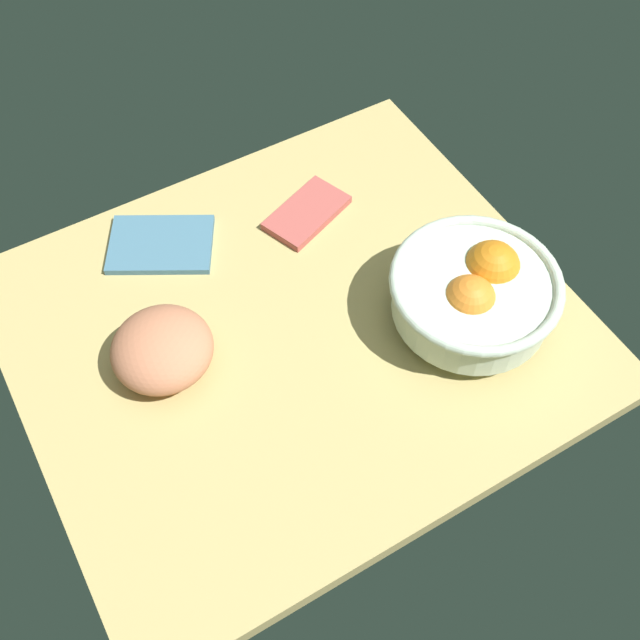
# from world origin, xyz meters

# --- Properties ---
(ground_plane) EXTENTS (0.75, 0.66, 0.03)m
(ground_plane) POSITION_xyz_m (0.00, 0.00, -0.01)
(ground_plane) COLOR tan
(fruit_bowl) EXTENTS (0.23, 0.23, 0.11)m
(fruit_bowl) POSITION_xyz_m (-0.22, 0.11, 0.06)
(fruit_bowl) COLOR silver
(fruit_bowl) RESTS_ON ground
(bread_loaf) EXTENTS (0.16, 0.16, 0.08)m
(bread_loaf) POSITION_xyz_m (0.18, -0.03, 0.04)
(bread_loaf) COLOR #C97A58
(bread_loaf) RESTS_ON ground
(napkin_folded) EXTENTS (0.15, 0.12, 0.01)m
(napkin_folded) POSITION_xyz_m (-0.12, -0.17, 0.01)
(napkin_folded) COLOR #B6514B
(napkin_folded) RESTS_ON ground
(napkin_spare) EXTENTS (0.19, 0.17, 0.01)m
(napkin_spare) POSITION_xyz_m (0.10, -0.22, 0.01)
(napkin_spare) COLOR teal
(napkin_spare) RESTS_ON ground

